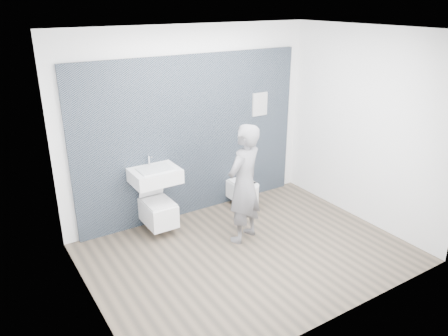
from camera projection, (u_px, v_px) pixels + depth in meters
ground at (248, 253)px, 5.73m from camera, size 4.00×4.00×0.00m
room_shell at (251, 125)px, 5.10m from camera, size 4.00×4.00×4.00m
tile_wall at (195, 210)px, 6.89m from camera, size 3.60×0.06×2.40m
washbasin at (155, 175)px, 5.99m from camera, size 0.65×0.49×0.49m
toilet_square at (158, 211)px, 6.16m from camera, size 0.39×0.56×0.74m
toilet_rounded at (244, 191)px, 6.91m from camera, size 0.34×0.57×0.31m
info_placard at (257, 194)px, 7.45m from camera, size 0.27×0.03×0.37m
visitor at (244, 184)px, 5.78m from camera, size 0.70×0.58×1.64m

